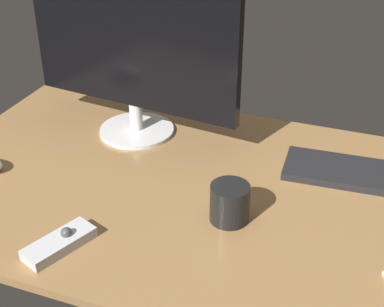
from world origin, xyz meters
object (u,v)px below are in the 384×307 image
(monitor, at_px, (133,55))
(keyboard, at_px, (365,175))
(media_remote, at_px, (60,243))
(coffee_mug, at_px, (230,203))

(monitor, relative_size, keyboard, 1.55)
(keyboard, bearing_deg, monitor, 174.97)
(media_remote, height_order, coffee_mug, coffee_mug)
(media_remote, bearing_deg, monitor, 28.94)
(coffee_mug, bearing_deg, monitor, 141.13)
(coffee_mug, bearing_deg, media_remote, -143.99)
(keyboard, bearing_deg, media_remote, -142.07)
(monitor, height_order, keyboard, monitor)
(media_remote, relative_size, coffee_mug, 1.88)
(monitor, bearing_deg, media_remote, -75.88)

